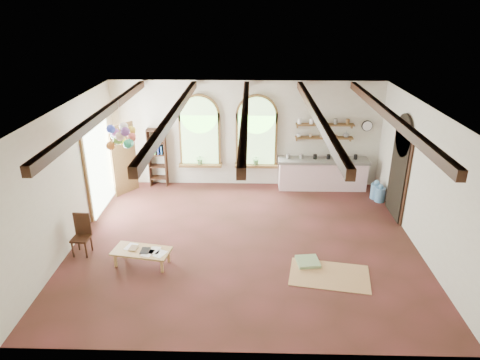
{
  "coord_description": "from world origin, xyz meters",
  "views": [
    {
      "loc": [
        0.13,
        -8.83,
        5.31
      ],
      "look_at": [
        -0.12,
        0.6,
        1.33
      ],
      "focal_mm": 32.0,
      "sensor_mm": 36.0,
      "label": 1
    }
  ],
  "objects_px": {
    "kitchen_counter": "(322,174)",
    "balloon_cluster": "(122,136)",
    "side_chair": "(82,243)",
    "coffee_table": "(142,252)"
  },
  "relations": [
    {
      "from": "side_chair",
      "to": "balloon_cluster",
      "type": "xyz_separation_m",
      "value": [
        0.72,
        1.41,
        2.06
      ]
    },
    {
      "from": "balloon_cluster",
      "to": "side_chair",
      "type": "bearing_deg",
      "value": -116.91
    },
    {
      "from": "side_chair",
      "to": "balloon_cluster",
      "type": "height_order",
      "value": "balloon_cluster"
    },
    {
      "from": "kitchen_counter",
      "to": "balloon_cluster",
      "type": "relative_size",
      "value": 2.36
    },
    {
      "from": "side_chair",
      "to": "kitchen_counter",
      "type": "bearing_deg",
      "value": 32.66
    },
    {
      "from": "kitchen_counter",
      "to": "coffee_table",
      "type": "bearing_deg",
      "value": -136.86
    },
    {
      "from": "coffee_table",
      "to": "side_chair",
      "type": "distance_m",
      "value": 1.5
    },
    {
      "from": "side_chair",
      "to": "balloon_cluster",
      "type": "bearing_deg",
      "value": 63.09
    },
    {
      "from": "kitchen_counter",
      "to": "balloon_cluster",
      "type": "distance_m",
      "value": 6.05
    },
    {
      "from": "kitchen_counter",
      "to": "balloon_cluster",
      "type": "bearing_deg",
      "value": -155.36
    }
  ]
}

